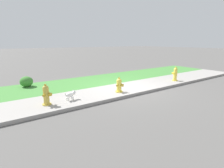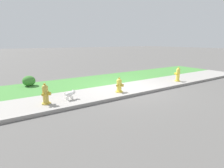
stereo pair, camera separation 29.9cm
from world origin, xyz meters
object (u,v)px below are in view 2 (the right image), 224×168
(fire_hydrant_at_driveway, at_px, (178,75))
(fire_hydrant_by_grass_verge, at_px, (46,94))
(shrub_bush_far_verge, at_px, (29,81))
(small_white_dog, at_px, (70,94))
(fire_hydrant_across_street, at_px, (119,85))

(fire_hydrant_at_driveway, xyz_separation_m, fire_hydrant_by_grass_verge, (-7.15, 0.14, -0.02))
(fire_hydrant_at_driveway, relative_size, shrub_bush_far_verge, 1.31)
(shrub_bush_far_verge, bearing_deg, fire_hydrant_at_driveway, -25.01)
(fire_hydrant_at_driveway, height_order, small_white_dog, fire_hydrant_at_driveway)
(small_white_dog, xyz_separation_m, shrub_bush_far_verge, (-1.03, 3.23, 0.04))
(fire_hydrant_at_driveway, relative_size, fire_hydrant_by_grass_verge, 1.05)
(fire_hydrant_at_driveway, height_order, fire_hydrant_by_grass_verge, fire_hydrant_at_driveway)
(fire_hydrant_by_grass_verge, bearing_deg, small_white_dog, 135.20)
(fire_hydrant_at_driveway, relative_size, fire_hydrant_across_street, 1.21)
(fire_hydrant_at_driveway, height_order, shrub_bush_far_verge, fire_hydrant_at_driveway)
(fire_hydrant_by_grass_verge, relative_size, shrub_bush_far_verge, 1.24)
(fire_hydrant_at_driveway, xyz_separation_m, small_white_dog, (-6.24, 0.17, -0.17))
(fire_hydrant_at_driveway, xyz_separation_m, shrub_bush_far_verge, (-7.27, 3.39, -0.13))
(fire_hydrant_at_driveway, distance_m, fire_hydrant_by_grass_verge, 7.15)
(fire_hydrant_at_driveway, distance_m, shrub_bush_far_verge, 8.03)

